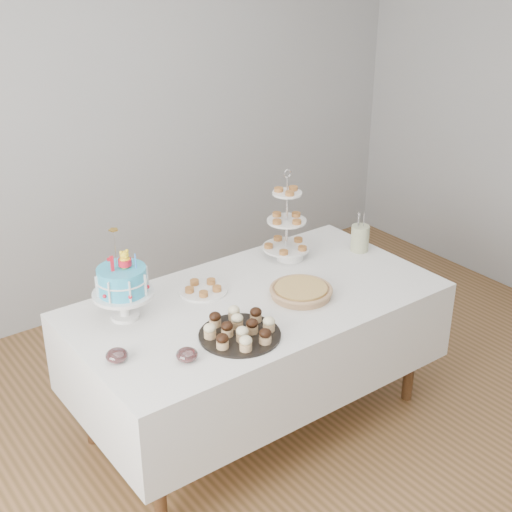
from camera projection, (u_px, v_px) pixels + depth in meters
floor at (290, 447)px, 3.79m from camera, size 5.00×5.00×0.00m
walls at (296, 211)px, 3.21m from camera, size 5.04×4.04×2.70m
table at (257, 336)px, 3.78m from camera, size 1.92×1.02×0.77m
birthday_cake at (123, 295)px, 3.45m from camera, size 0.30×0.30×0.46m
cupcake_tray at (240, 328)px, 3.33m from camera, size 0.39×0.39×0.09m
pie at (301, 291)px, 3.69m from camera, size 0.33×0.33×0.05m
tiered_stand at (287, 221)px, 4.04m from camera, size 0.27×0.27×0.53m
plate_stack at (290, 253)px, 4.10m from camera, size 0.16×0.16×0.06m
pastry_plate at (203, 289)px, 3.74m from camera, size 0.26×0.26×0.04m
jam_bowl_a at (187, 355)px, 3.15m from camera, size 0.10×0.10×0.06m
jam_bowl_b at (117, 356)px, 3.15m from camera, size 0.10×0.10×0.06m
utensil_pitcher at (360, 237)px, 4.18m from camera, size 0.11×0.11×0.24m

